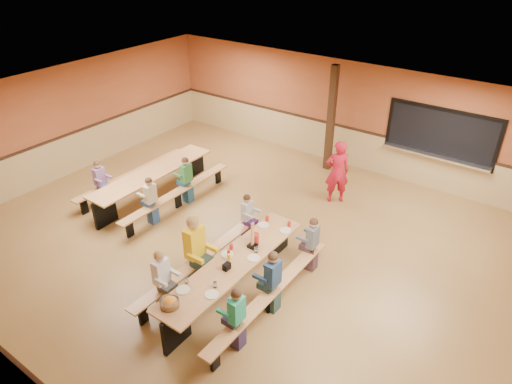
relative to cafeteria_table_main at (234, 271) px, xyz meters
The scene contains 23 objects.
ground 1.63m from the cafeteria_table_main, 122.99° to the left, with size 12.00×12.00×0.00m, color brown.
room_envelope 1.55m from the cafeteria_table_main, 122.99° to the left, with size 12.04×10.04×3.02m.
kitchen_pass_through 6.57m from the cafeteria_table_main, 74.29° to the left, with size 2.78×0.28×1.38m.
structural_post 5.87m from the cafeteria_table_main, 100.35° to the left, with size 0.18×0.18×3.00m, color black.
cafeteria_table_main is the anchor object (origin of this frame).
cafeteria_table_second 4.20m from the cafeteria_table_main, 157.24° to the left, with size 1.91×3.70×0.74m.
seated_child_white_left 1.32m from the cafeteria_table_main, 128.78° to the right, with size 0.39×0.32×1.25m, color white, non-canonical shape.
seated_adult_yellow 0.87m from the cafeteria_table_main, behind, with size 0.50×0.41×1.49m, color yellow, non-canonical shape.
seated_child_grey_left 1.73m from the cafeteria_table_main, 118.48° to the left, with size 0.34×0.28×1.14m, color #BBBBBB, non-canonical shape.
seated_child_teal_right 1.28m from the cafeteria_table_main, 49.67° to the right, with size 0.37×0.30×1.20m, color teal, non-canonical shape.
seated_child_navy_right 0.83m from the cafeteria_table_main, ahead, with size 0.40×0.33×1.27m, color navy, non-canonical shape.
seated_child_char_right 1.70m from the cafeteria_table_main, 60.85° to the left, with size 0.36×0.30×1.20m, color #555B61, non-canonical shape.
seated_child_purple_sec 4.74m from the cafeteria_table_main, behind, with size 0.35×0.29×1.18m, color slate, non-canonical shape.
seated_child_green_sec 3.63m from the cafeteria_table_main, 147.00° to the left, with size 0.37×0.30×1.21m, color #31773A, non-canonical shape.
seated_child_tan_sec 3.15m from the cafeteria_table_main, 165.57° to the left, with size 0.35×0.29×1.18m, color beige, non-canonical shape.
standing_woman 4.20m from the cafeteria_table_main, 90.23° to the left, with size 0.60×0.40×1.65m, color red.
punch_pitcher 0.77m from the cafeteria_table_main, 91.29° to the left, with size 0.16×0.16×0.22m, color #AF2117.
chip_bowl 1.53m from the cafeteria_table_main, 95.78° to the right, with size 0.32×0.32×0.15m, color orange, non-canonical shape.
napkin_dispenser 0.37m from the cafeteria_table_main, 83.10° to the right, with size 0.10×0.14×0.13m, color black.
condiment_mustard 0.31m from the cafeteria_table_main, 150.16° to the right, with size 0.06×0.06×0.17m, color yellow.
condiment_ketchup 0.34m from the cafeteria_table_main, 162.45° to the left, with size 0.06×0.06×0.17m, color #B2140F.
table_paddle 0.67m from the cafeteria_table_main, 88.27° to the left, with size 0.16×0.16×0.56m.
place_settings 0.27m from the cafeteria_table_main, 90.00° to the left, with size 0.65×3.30×0.11m, color beige, non-canonical shape.
Camera 1 is at (5.02, -6.42, 6.08)m, focal length 32.00 mm.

